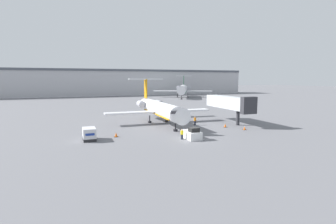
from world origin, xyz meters
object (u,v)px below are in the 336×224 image
at_px(airplane_main, 159,108).
at_px(worker_near_tug, 182,134).
at_px(traffic_cone_right, 225,126).
at_px(worker_by_wing, 195,121).
at_px(jet_bridge, 230,103).
at_px(traffic_cone_left, 116,135).
at_px(luggage_cart, 89,134).
at_px(airplane_parked_far_left, 183,89).
at_px(traffic_cone_mid, 245,128).
at_px(pushback_tug, 192,134).

relative_size(airplane_main, worker_near_tug, 15.79).
bearing_deg(traffic_cone_right, worker_near_tug, -152.38).
distance_m(worker_near_tug, worker_by_wing, 13.47).
bearing_deg(jet_bridge, worker_by_wing, 179.33).
bearing_deg(worker_near_tug, airplane_main, 83.68).
relative_size(worker_near_tug, traffic_cone_left, 2.14).
height_order(worker_by_wing, traffic_cone_right, worker_by_wing).
distance_m(luggage_cart, airplane_parked_far_left, 98.18).
relative_size(luggage_cart, traffic_cone_mid, 4.63).
bearing_deg(traffic_cone_left, pushback_tug, -27.16).
relative_size(worker_near_tug, jet_bridge, 0.11).
bearing_deg(airplane_main, pushback_tug, -90.56).
bearing_deg(worker_by_wing, traffic_cone_mid, -50.84).
bearing_deg(worker_by_wing, pushback_tug, -119.37).
bearing_deg(traffic_cone_right, airplane_main, 137.52).
bearing_deg(luggage_cart, airplane_main, 36.23).
bearing_deg(traffic_cone_mid, jet_bridge, 76.73).
distance_m(airplane_main, airplane_parked_far_left, 80.12).
xyz_separation_m(traffic_cone_right, traffic_cone_mid, (1.95, -3.63, -0.04)).
relative_size(pushback_tug, traffic_cone_mid, 5.77).
bearing_deg(pushback_tug, traffic_cone_right, 31.75).
bearing_deg(pushback_tug, airplane_main, 89.44).
height_order(pushback_tug, worker_by_wing, pushback_tug).
bearing_deg(jet_bridge, airplane_main, 159.31).
distance_m(worker_near_tug, traffic_cone_right, 14.09).
xyz_separation_m(airplane_main, worker_near_tug, (-1.81, -16.30, -2.39)).
bearing_deg(worker_near_tug, worker_by_wing, 54.16).
relative_size(worker_by_wing, traffic_cone_right, 2.50).
bearing_deg(traffic_cone_left, worker_near_tug, -30.22).
distance_m(worker_near_tug, airplane_parked_far_left, 95.60).
bearing_deg(airplane_parked_far_left, traffic_cone_left, -121.04).
bearing_deg(jet_bridge, luggage_cart, -168.60).
bearing_deg(traffic_cone_mid, airplane_parked_far_left, 73.46).
relative_size(worker_near_tug, traffic_cone_mid, 2.55).
distance_m(pushback_tug, worker_by_wing, 12.74).
distance_m(worker_near_tug, jet_bridge, 19.89).
bearing_deg(airplane_parked_far_left, luggage_cart, -122.97).
bearing_deg(worker_by_wing, traffic_cone_left, -163.09).
relative_size(traffic_cone_left, jet_bridge, 0.05).
bearing_deg(airplane_parked_far_left, worker_by_wing, -112.49).
bearing_deg(traffic_cone_right, luggage_cart, -176.09).
distance_m(traffic_cone_left, airplane_parked_far_left, 95.13).
distance_m(luggage_cart, traffic_cone_right, 26.54).
height_order(worker_near_tug, traffic_cone_right, worker_near_tug).
height_order(pushback_tug, airplane_parked_far_left, airplane_parked_far_left).
xyz_separation_m(airplane_main, traffic_cone_mid, (12.62, -13.40, -2.94)).
distance_m(traffic_cone_right, jet_bridge, 7.06).
distance_m(traffic_cone_left, traffic_cone_mid, 24.19).
distance_m(traffic_cone_left, traffic_cone_right, 22.11).
height_order(airplane_main, luggage_cart, airplane_main).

